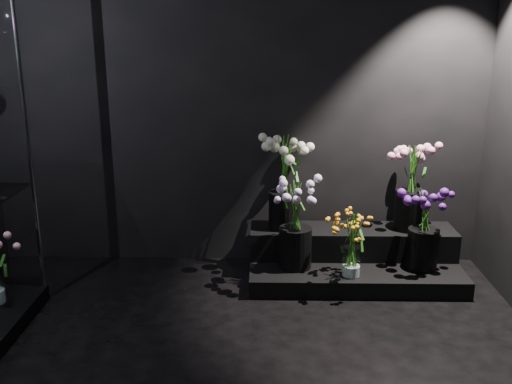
{
  "coord_description": "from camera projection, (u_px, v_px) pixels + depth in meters",
  "views": [
    {
      "loc": [
        0.24,
        -2.57,
        1.93
      ],
      "look_at": [
        0.17,
        1.2,
        0.83
      ],
      "focal_mm": 40.0,
      "sensor_mm": 36.0,
      "label": 1
    }
  ],
  "objects": [
    {
      "name": "wall_back",
      "position": [
        236.0,
        95.0,
        4.54
      ],
      "size": [
        4.0,
        0.0,
        4.0
      ],
      "primitive_type": "plane",
      "rotation": [
        1.57,
        0.0,
        0.0
      ],
      "color": "black",
      "rests_on": "floor"
    },
    {
      "name": "display_riser",
      "position": [
        353.0,
        258.0,
        4.56
      ],
      "size": [
        1.64,
        0.73,
        0.36
      ],
      "color": "black",
      "rests_on": "floor"
    },
    {
      "name": "bouquet_orange_bells",
      "position": [
        352.0,
        244.0,
        4.19
      ],
      "size": [
        0.32,
        0.32,
        0.49
      ],
      "rotation": [
        0.0,
        0.0,
        -0.28
      ],
      "color": "white",
      "rests_on": "display_riser"
    },
    {
      "name": "bouquet_lilac",
      "position": [
        296.0,
        219.0,
        4.31
      ],
      "size": [
        0.36,
        0.36,
        0.68
      ],
      "rotation": [
        0.0,
        0.0,
        -0.03
      ],
      "color": "black",
      "rests_on": "display_riser"
    },
    {
      "name": "bouquet_purple",
      "position": [
        425.0,
        224.0,
        4.3
      ],
      "size": [
        0.35,
        0.35,
        0.64
      ],
      "rotation": [
        0.0,
        0.0,
        0.06
      ],
      "color": "black",
      "rests_on": "display_riser"
    },
    {
      "name": "bouquet_cream_roses",
      "position": [
        285.0,
        178.0,
        4.5
      ],
      "size": [
        0.46,
        0.46,
        0.74
      ],
      "rotation": [
        0.0,
        0.0,
        -0.27
      ],
      "color": "black",
      "rests_on": "display_riser"
    },
    {
      "name": "bouquet_pink_roses",
      "position": [
        412.0,
        183.0,
        4.47
      ],
      "size": [
        0.34,
        0.34,
        0.68
      ],
      "rotation": [
        0.0,
        0.0,
        0.0
      ],
      "color": "black",
      "rests_on": "display_riser"
    }
  ]
}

